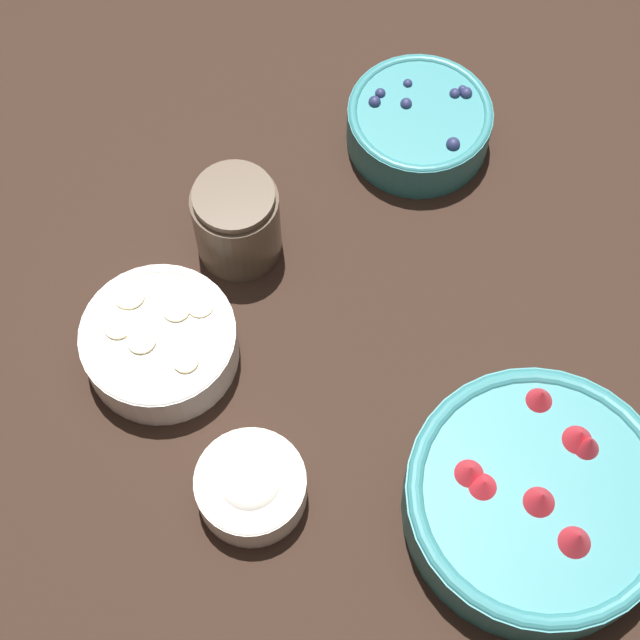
# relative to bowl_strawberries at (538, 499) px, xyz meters

# --- Properties ---
(ground_plane) EXTENTS (4.00, 4.00, 0.00)m
(ground_plane) POSITION_rel_bowl_strawberries_xyz_m (0.23, 0.02, -0.04)
(ground_plane) COLOR black
(bowl_strawberries) EXTENTS (0.25, 0.25, 0.08)m
(bowl_strawberries) POSITION_rel_bowl_strawberries_xyz_m (0.00, 0.00, 0.00)
(bowl_strawberries) COLOR teal
(bowl_strawberries) RESTS_ON ground_plane
(bowl_blueberries) EXTENTS (0.16, 0.16, 0.06)m
(bowl_blueberries) POSITION_rel_bowl_strawberries_xyz_m (0.42, -0.15, -0.01)
(bowl_blueberries) COLOR teal
(bowl_blueberries) RESTS_ON ground_plane
(bowl_bananas) EXTENTS (0.16, 0.16, 0.05)m
(bowl_bananas) POSITION_rel_bowl_strawberries_xyz_m (0.33, 0.23, -0.01)
(bowl_bananas) COLOR white
(bowl_bananas) RESTS_ON ground_plane
(bowl_cream) EXTENTS (0.11, 0.11, 0.06)m
(bowl_cream) POSITION_rel_bowl_strawberries_xyz_m (0.15, 0.22, -0.01)
(bowl_cream) COLOR white
(bowl_cream) RESTS_ON ground_plane
(jar_chocolate) EXTENTS (0.09, 0.09, 0.10)m
(jar_chocolate) POSITION_rel_bowl_strawberries_xyz_m (0.40, 0.09, 0.01)
(jar_chocolate) COLOR brown
(jar_chocolate) RESTS_ON ground_plane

